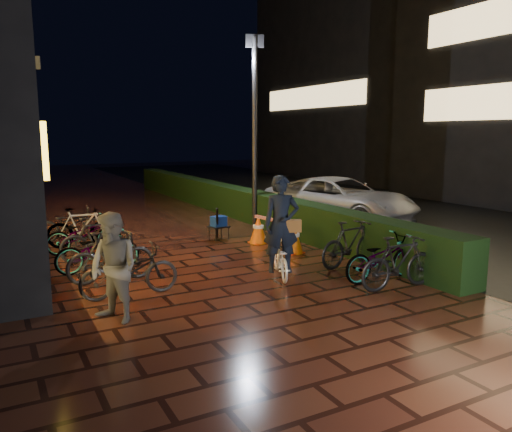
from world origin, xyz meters
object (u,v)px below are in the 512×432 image
cyclist (281,240)px  cart_assembly (218,223)px  bystander_person (114,268)px  traffic_barrier (275,233)px  van (340,199)px

cyclist → cart_assembly: cyclist is taller
bystander_person → traffic_barrier: 5.68m
van → cyclist: (-5.05, -4.62, 0.04)m
bystander_person → cart_assembly: 6.02m
traffic_barrier → bystander_person: bearing=-146.3°
cyclist → van: bearing=42.4°
cyclist → traffic_barrier: 2.64m
van → cart_assembly: 4.79m
bystander_person → traffic_barrier: bystander_person is taller
cyclist → bystander_person: bearing=-166.4°
van → traffic_barrier: (-3.82, -2.32, -0.35)m
van → cyclist: size_ratio=2.50×
cyclist → cart_assembly: (0.34, 3.81, -0.28)m
bystander_person → cart_assembly: (3.81, 4.64, -0.37)m
cyclist → cart_assembly: 3.83m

